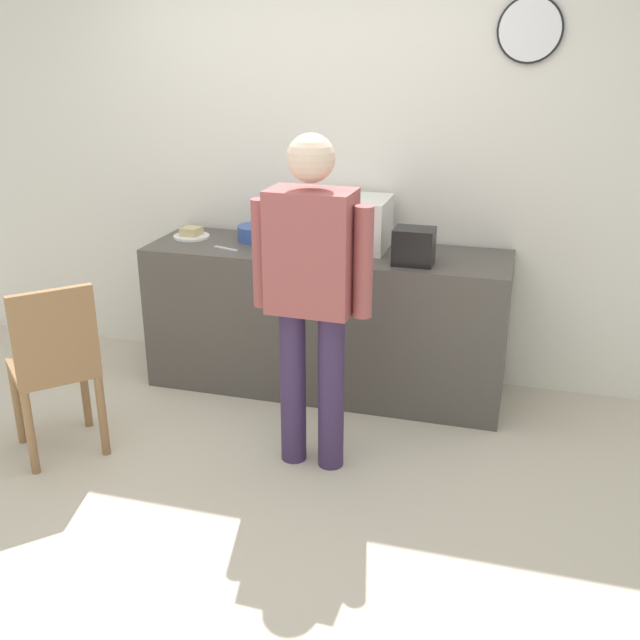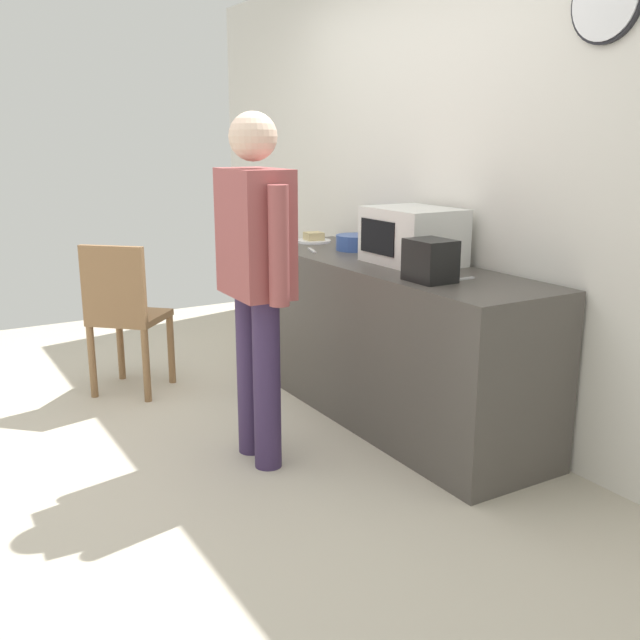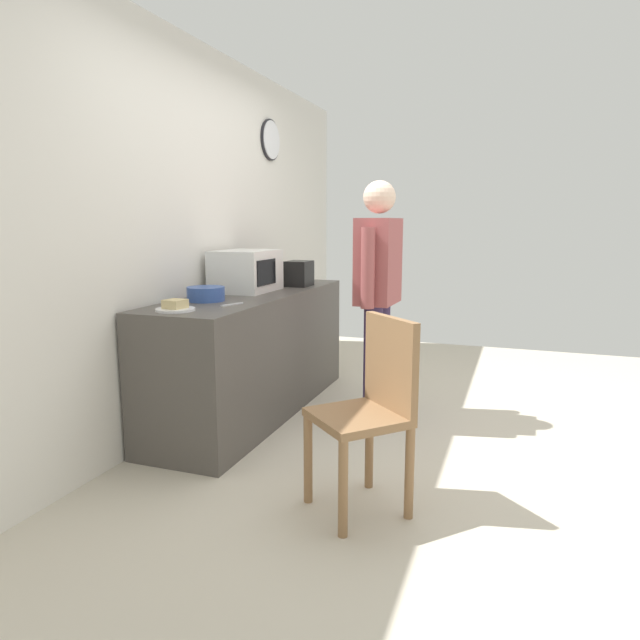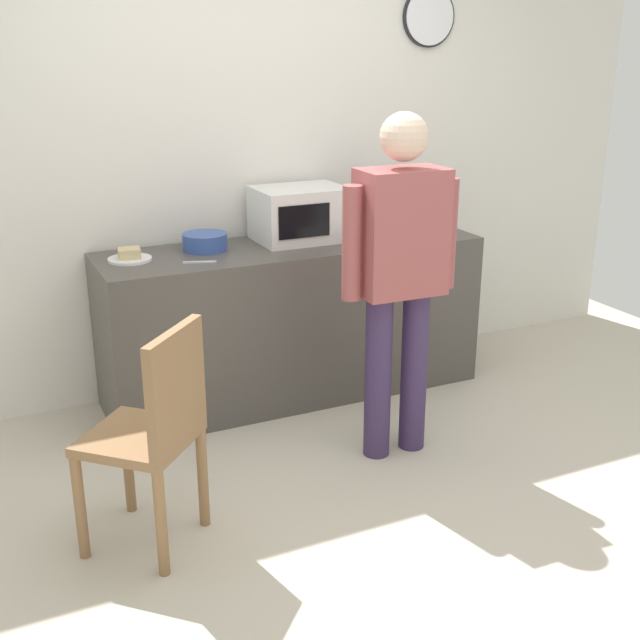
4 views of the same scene
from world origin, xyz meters
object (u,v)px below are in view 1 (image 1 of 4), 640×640
wooden_chair (55,363)px  person_standing (311,283)px  toaster (414,246)px  salad_bowl (257,233)px  fork_utensil (226,249)px  microwave (346,222)px  sandwich_plate (191,234)px  spoon_utensil (426,257)px

wooden_chair → person_standing: bearing=12.9°
toaster → salad_bowl: bearing=166.4°
toaster → fork_utensil: 1.12m
microwave → sandwich_plate: (-0.98, -0.05, -0.13)m
salad_bowl → toaster: 1.04m
fork_utensil → spoon_utensil: size_ratio=1.00×
person_standing → salad_bowl: bearing=123.1°
toaster → person_standing: 0.82m
sandwich_plate → toaster: 1.44m
spoon_utensil → person_standing: person_standing is taller
toaster → person_standing: bearing=-116.5°
toaster → spoon_utensil: (0.05, 0.15, -0.10)m
sandwich_plate → microwave: bearing=2.8°
fork_utensil → wooden_chair: bearing=-116.7°
sandwich_plate → person_standing: 1.41m
spoon_utensil → wooden_chair: 2.08m
sandwich_plate → salad_bowl: (0.42, 0.05, 0.02)m
spoon_utensil → wooden_chair: bearing=-145.0°
microwave → wooden_chair: 1.80m
salad_bowl → toaster: (1.01, -0.24, 0.05)m
wooden_chair → sandwich_plate: bearing=80.6°
toaster → spoon_utensil: toaster is taller
salad_bowl → wooden_chair: size_ratio=0.26×
sandwich_plate → fork_utensil: bearing=-31.9°
spoon_utensil → salad_bowl: bearing=174.9°
salad_bowl → wooden_chair: 1.47m
toaster → microwave: bearing=151.8°
salad_bowl → spoon_utensil: size_ratio=1.42×
toaster → sandwich_plate: bearing=172.4°
sandwich_plate → spoon_utensil: (1.48, -0.04, -0.02)m
wooden_chair → spoon_utensil: bearing=35.0°
salad_bowl → spoon_utensil: (1.06, -0.09, -0.04)m
salad_bowl → wooden_chair: bearing=-116.1°
fork_utensil → wooden_chair: (-0.51, -1.02, -0.36)m
wooden_chair → salad_bowl: bearing=63.9°
salad_bowl → person_standing: bearing=-56.9°
microwave → toaster: (0.44, -0.24, -0.05)m
microwave → salad_bowl: (-0.56, 0.00, -0.10)m
salad_bowl → sandwich_plate: bearing=-173.0°
sandwich_plate → spoon_utensil: bearing=-1.7°
fork_utensil → spoon_utensil: 1.17m
fork_utensil → spoon_utensil: (1.16, 0.15, 0.00)m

